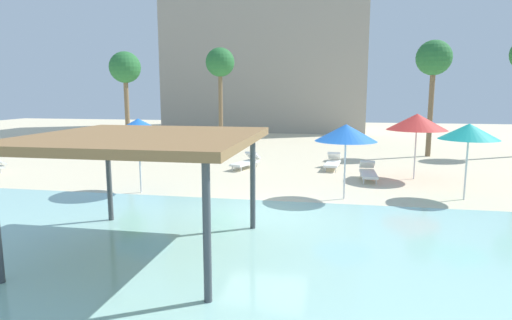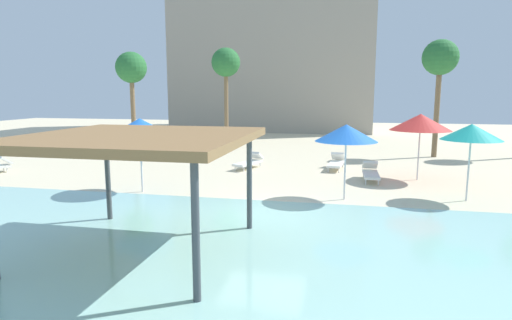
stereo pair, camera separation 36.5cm
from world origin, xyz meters
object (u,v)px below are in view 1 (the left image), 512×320
(beach_umbrella_blue_2, at_px, (138,127))
(palm_tree_0, at_px, (434,61))
(beach_umbrella_red_1, at_px, (417,122))
(beach_umbrella_blue_3, at_px, (346,133))
(shade_pavilion, at_px, (143,141))
(lounge_chair_0, at_px, (247,161))
(palm_tree_3, at_px, (220,65))
(lounge_chair_3, at_px, (368,172))
(palm_tree_2, at_px, (125,70))
(beach_umbrella_teal_4, at_px, (469,132))
(lounge_chair_2, at_px, (333,162))

(beach_umbrella_blue_2, height_order, palm_tree_0, palm_tree_0)
(beach_umbrella_red_1, bearing_deg, beach_umbrella_blue_3, -126.46)
(shade_pavilion, distance_m, lounge_chair_0, 11.15)
(beach_umbrella_red_1, relative_size, palm_tree_3, 0.42)
(lounge_chair_0, bearing_deg, lounge_chair_3, 92.12)
(lounge_chair_3, bearing_deg, palm_tree_2, -117.16)
(palm_tree_2, bearing_deg, palm_tree_0, 1.34)
(palm_tree_3, bearing_deg, beach_umbrella_teal_4, -47.15)
(beach_umbrella_teal_4, relative_size, palm_tree_2, 0.42)
(beach_umbrella_red_1, xyz_separation_m, palm_tree_3, (-10.84, 9.53, 2.98))
(beach_umbrella_blue_2, bearing_deg, palm_tree_2, 118.89)
(lounge_chair_3, distance_m, palm_tree_2, 16.35)
(lounge_chair_2, bearing_deg, palm_tree_0, 139.74)
(beach_umbrella_blue_3, bearing_deg, shade_pavilion, -127.51)
(lounge_chair_3, relative_size, palm_tree_3, 0.30)
(beach_umbrella_red_1, distance_m, beach_umbrella_blue_3, 4.92)
(lounge_chair_2, relative_size, lounge_chair_3, 1.02)
(beach_umbrella_red_1, relative_size, lounge_chair_2, 1.39)
(palm_tree_2, xyz_separation_m, palm_tree_3, (5.15, 3.14, 0.42))
(lounge_chair_3, height_order, palm_tree_2, palm_tree_2)
(shade_pavilion, bearing_deg, palm_tree_0, 60.77)
(beach_umbrella_teal_4, xyz_separation_m, palm_tree_0, (0.85, 10.10, 2.97))
(beach_umbrella_teal_4, bearing_deg, beach_umbrella_blue_2, -174.66)
(beach_umbrella_teal_4, bearing_deg, lounge_chair_3, 136.57)
(beach_umbrella_blue_3, xyz_separation_m, palm_tree_3, (-7.92, 13.48, 3.11))
(beach_umbrella_blue_2, bearing_deg, lounge_chair_2, 42.28)
(palm_tree_0, bearing_deg, palm_tree_3, 167.95)
(beach_umbrella_blue_3, bearing_deg, beach_umbrella_blue_2, -176.99)
(lounge_chair_0, bearing_deg, beach_umbrella_blue_2, -6.66)
(beach_umbrella_blue_3, xyz_separation_m, lounge_chair_0, (-4.42, 5.16, -1.91))
(beach_umbrella_blue_2, height_order, beach_umbrella_teal_4, beach_umbrella_blue_2)
(lounge_chair_0, xyz_separation_m, palm_tree_2, (-8.65, 5.18, 4.60))
(beach_umbrella_red_1, relative_size, palm_tree_2, 0.45)
(shade_pavilion, bearing_deg, beach_umbrella_blue_3, 52.49)
(beach_umbrella_red_1, relative_size, beach_umbrella_teal_4, 1.06)
(shade_pavilion, relative_size, palm_tree_0, 0.74)
(lounge_chair_0, relative_size, lounge_chair_2, 1.02)
(beach_umbrella_blue_2, bearing_deg, palm_tree_0, 42.93)
(beach_umbrella_blue_2, xyz_separation_m, palm_tree_0, (11.97, 11.14, 2.90))
(lounge_chair_2, bearing_deg, lounge_chair_3, 37.93)
(lounge_chair_0, relative_size, palm_tree_3, 0.31)
(beach_umbrella_blue_2, xyz_separation_m, lounge_chair_2, (6.74, 6.13, -2.03))
(beach_umbrella_teal_4, height_order, palm_tree_0, palm_tree_0)
(beach_umbrella_blue_3, distance_m, lounge_chair_0, 7.06)
(lounge_chair_3, xyz_separation_m, palm_tree_0, (3.79, 7.32, 4.93))
(lounge_chair_2, relative_size, palm_tree_3, 0.30)
(lounge_chair_0, bearing_deg, palm_tree_3, -137.58)
(shade_pavilion, xyz_separation_m, palm_tree_0, (9.25, 16.53, 2.74))
(beach_umbrella_blue_3, bearing_deg, lounge_chair_0, 130.56)
(palm_tree_0, bearing_deg, beach_umbrella_blue_2, -137.07)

